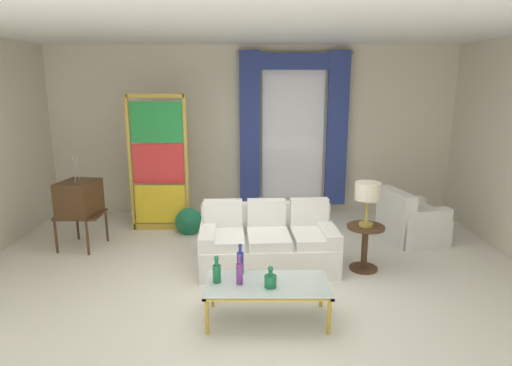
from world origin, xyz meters
name	(u,v)px	position (x,y,z in m)	size (l,w,h in m)	color
ground_plane	(250,284)	(0.00, 0.00, 0.00)	(16.00, 16.00, 0.00)	silver
wall_rear	(252,131)	(0.00, 3.06, 1.50)	(8.00, 0.12, 3.00)	beige
ceiling_slab	(250,29)	(0.00, 0.80, 3.02)	(8.00, 7.60, 0.04)	white
curtained_window	(295,119)	(0.75, 2.89, 1.74)	(2.00, 0.17, 2.70)	white
couch_white_long	(268,243)	(0.24, 0.58, 0.30)	(1.81, 1.03, 0.86)	white
coffee_table	(268,286)	(0.20, -0.79, 0.37)	(1.26, 0.62, 0.41)	silver
bottle_blue_decanter	(271,280)	(0.23, -0.89, 0.49)	(0.12, 0.12, 0.22)	#196B3D
bottle_crystal_tall	(218,272)	(-0.31, -0.78, 0.52)	(0.08, 0.08, 0.29)	#196B3D
bottle_amber_squat	(241,272)	(-0.08, -0.82, 0.54)	(0.07, 0.07, 0.31)	#753384
bottle_ruby_flask	(241,262)	(-0.08, -0.57, 0.55)	(0.07, 0.07, 0.33)	navy
vintage_tv	(80,199)	(-2.47, 1.24, 0.73)	(0.62, 0.66, 1.35)	#472D19
armchair_white	(411,222)	(2.43, 1.51, 0.29)	(0.99, 0.97, 0.80)	white
stained_glass_divider	(160,166)	(-1.47, 2.02, 1.06)	(0.95, 0.05, 2.20)	gold
peacock_figurine	(189,223)	(-0.99, 1.69, 0.22)	(0.44, 0.60, 0.50)	beige
round_side_table	(366,244)	(1.49, 0.44, 0.36)	(0.48, 0.48, 0.59)	#472D19
table_lamp_brass	(369,193)	(1.49, 0.44, 1.03)	(0.32, 0.32, 0.57)	#B29338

